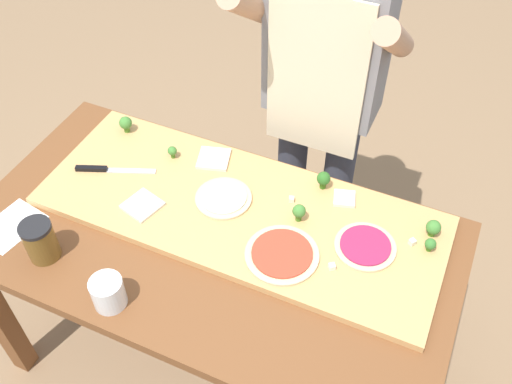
# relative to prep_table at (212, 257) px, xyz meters

# --- Properties ---
(ground_plane) EXTENTS (8.00, 8.00, 0.00)m
(ground_plane) POSITION_rel_prep_table_xyz_m (0.00, 0.00, -0.68)
(ground_plane) COLOR #896B4C
(prep_table) EXTENTS (1.57, 0.83, 0.79)m
(prep_table) POSITION_rel_prep_table_xyz_m (0.00, 0.00, 0.00)
(prep_table) COLOR brown
(prep_table) RESTS_ON ground
(cutting_board) EXTENTS (1.34, 0.51, 0.03)m
(cutting_board) POSITION_rel_prep_table_xyz_m (0.04, 0.13, 0.12)
(cutting_board) COLOR tan
(cutting_board) RESTS_ON prep_table
(chefs_knife) EXTENTS (0.27, 0.12, 0.02)m
(chefs_knife) POSITION_rel_prep_table_xyz_m (-0.46, 0.10, 0.14)
(chefs_knife) COLOR #B7BABF
(chefs_knife) RESTS_ON cutting_board
(pizza_whole_beet_magenta) EXTENTS (0.19, 0.19, 0.02)m
(pizza_whole_beet_magenta) POSITION_rel_prep_table_xyz_m (0.47, 0.14, 0.14)
(pizza_whole_beet_magenta) COLOR beige
(pizza_whole_beet_magenta) RESTS_ON cutting_board
(pizza_whole_cheese_artichoke) EXTENTS (0.19, 0.19, 0.02)m
(pizza_whole_cheese_artichoke) POSITION_rel_prep_table_xyz_m (-0.02, 0.14, 0.14)
(pizza_whole_cheese_artichoke) COLOR beige
(pizza_whole_cheese_artichoke) RESTS_ON cutting_board
(pizza_whole_tomato_red) EXTENTS (0.23, 0.23, 0.02)m
(pizza_whole_tomato_red) POSITION_rel_prep_table_xyz_m (0.24, 0.01, 0.14)
(pizza_whole_tomato_red) COLOR beige
(pizza_whole_tomato_red) RESTS_ON cutting_board
(pizza_slice_near_right) EXTENTS (0.13, 0.13, 0.01)m
(pizza_slice_near_right) POSITION_rel_prep_table_xyz_m (-0.25, 0.01, 0.14)
(pizza_slice_near_right) COLOR silver
(pizza_slice_near_right) RESTS_ON cutting_board
(pizza_slice_far_left) EXTENTS (0.09, 0.09, 0.01)m
(pizza_slice_far_left) POSITION_rel_prep_table_xyz_m (0.35, 0.31, 0.14)
(pizza_slice_far_left) COLOR silver
(pizza_slice_far_left) RESTS_ON cutting_board
(pizza_slice_far_right) EXTENTS (0.13, 0.13, 0.01)m
(pizza_slice_far_right) POSITION_rel_prep_table_xyz_m (-0.14, 0.30, 0.14)
(pizza_slice_far_right) COLOR silver
(pizza_slice_far_right) RESTS_ON cutting_board
(broccoli_floret_front_right) EXTENTS (0.05, 0.05, 0.06)m
(broccoli_floret_front_right) POSITION_rel_prep_table_xyz_m (-0.50, 0.31, 0.17)
(broccoli_floret_front_right) COLOR #487A23
(broccoli_floret_front_right) RESTS_ON cutting_board
(broccoli_floret_back_right) EXTENTS (0.03, 0.03, 0.05)m
(broccoli_floret_back_right) POSITION_rel_prep_table_xyz_m (-0.28, 0.25, 0.16)
(broccoli_floret_back_right) COLOR #487A23
(broccoli_floret_back_right) RESTS_ON cutting_board
(broccoli_floret_center_left) EXTENTS (0.04, 0.04, 0.05)m
(broccoli_floret_center_left) POSITION_rel_prep_table_xyz_m (0.65, 0.21, 0.16)
(broccoli_floret_center_left) COLOR #3F7220
(broccoli_floret_center_left) RESTS_ON cutting_board
(broccoli_floret_front_left) EXTENTS (0.05, 0.05, 0.07)m
(broccoli_floret_front_left) POSITION_rel_prep_table_xyz_m (0.26, 0.33, 0.17)
(broccoli_floret_front_left) COLOR #366618
(broccoli_floret_front_left) RESTS_ON cutting_board
(broccoli_floret_front_mid) EXTENTS (0.05, 0.05, 0.06)m
(broccoli_floret_front_mid) POSITION_rel_prep_table_xyz_m (0.64, 0.28, 0.17)
(broccoli_floret_front_mid) COLOR #487A23
(broccoli_floret_front_mid) RESTS_ON cutting_board
(broccoli_floret_back_left) EXTENTS (0.04, 0.04, 0.06)m
(broccoli_floret_back_left) POSITION_rel_prep_table_xyz_m (0.24, 0.16, 0.17)
(broccoli_floret_back_left) COLOR #487A23
(broccoli_floret_back_left) RESTS_ON cutting_board
(cheese_crumble_a) EXTENTS (0.03, 0.03, 0.02)m
(cheese_crumble_a) POSITION_rel_prep_table_xyz_m (0.40, 0.03, 0.14)
(cheese_crumble_a) COLOR white
(cheese_crumble_a) RESTS_ON cutting_board
(cheese_crumble_b) EXTENTS (0.03, 0.03, 0.02)m
(cheese_crumble_b) POSITION_rel_prep_table_xyz_m (0.60, 0.22, 0.14)
(cheese_crumble_b) COLOR silver
(cheese_crumble_b) RESTS_ON cutting_board
(cheese_crumble_c) EXTENTS (0.02, 0.02, 0.02)m
(cheese_crumble_c) POSITION_rel_prep_table_xyz_m (0.19, 0.23, 0.14)
(cheese_crumble_c) COLOR silver
(cheese_crumble_c) RESTS_ON cutting_board
(flour_cup) EXTENTS (0.10, 0.10, 0.10)m
(flour_cup) POSITION_rel_prep_table_xyz_m (-0.15, -0.33, 0.15)
(flour_cup) COLOR white
(flour_cup) RESTS_ON prep_table
(sauce_jar) EXTENTS (0.10, 0.10, 0.14)m
(sauce_jar) POSITION_rel_prep_table_xyz_m (-0.43, -0.27, 0.18)
(sauce_jar) COLOR brown
(sauce_jar) RESTS_ON prep_table
(recipe_note) EXTENTS (0.18, 0.21, 0.00)m
(recipe_note) POSITION_rel_prep_table_xyz_m (-0.61, -0.22, 0.11)
(recipe_note) COLOR white
(recipe_note) RESTS_ON prep_table
(cook_center) EXTENTS (0.54, 0.39, 1.67)m
(cook_center) POSITION_rel_prep_table_xyz_m (0.14, 0.63, 0.32)
(cook_center) COLOR #333847
(cook_center) RESTS_ON ground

